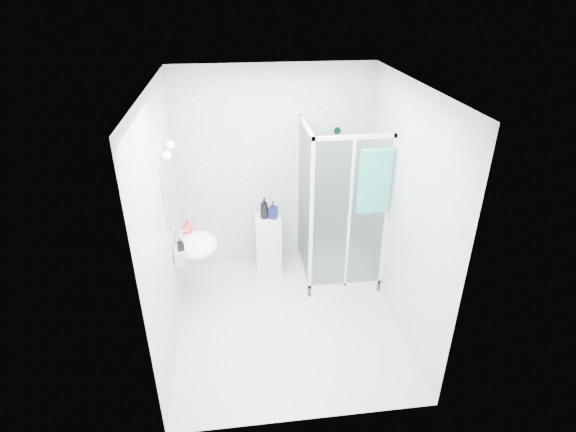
{
  "coord_description": "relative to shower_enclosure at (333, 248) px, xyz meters",
  "views": [
    {
      "loc": [
        -0.49,
        -3.91,
        3.39
      ],
      "look_at": [
        0.05,
        0.35,
        1.15
      ],
      "focal_mm": 28.0,
      "sensor_mm": 36.0,
      "label": 1
    }
  ],
  "objects": [
    {
      "name": "mirror",
      "position": [
        -1.85,
        -0.32,
        1.05
      ],
      "size": [
        0.02,
        0.6,
        0.7
      ],
      "primitive_type": "cube",
      "color": "white",
      "rests_on": "room"
    },
    {
      "name": "wall_hooks",
      "position": [
        -0.92,
        0.49,
        1.17
      ],
      "size": [
        0.23,
        0.06,
        0.03
      ],
      "color": "silver",
      "rests_on": "room"
    },
    {
      "name": "wall_basin",
      "position": [
        -1.66,
        -0.32,
        0.35
      ],
      "size": [
        0.46,
        0.56,
        0.35
      ],
      "color": "white",
      "rests_on": "ground"
    },
    {
      "name": "hand_towel",
      "position": [
        0.32,
        -0.4,
        1.07
      ],
      "size": [
        0.35,
        0.05,
        0.74
      ],
      "color": "teal",
      "rests_on": "shower_enclosure"
    },
    {
      "name": "storage_cabinet",
      "position": [
        -0.79,
        0.28,
        -0.06
      ],
      "size": [
        0.33,
        0.35,
        0.78
      ],
      "rotation": [
        0.0,
        0.0,
        0.01
      ],
      "color": "silver",
      "rests_on": "ground"
    },
    {
      "name": "shower_enclosure",
      "position": [
        0.0,
        0.0,
        0.0
      ],
      "size": [
        0.9,
        0.95,
        2.0
      ],
      "color": "white",
      "rests_on": "ground"
    },
    {
      "name": "shampoo_bottle_a",
      "position": [
        -0.83,
        0.27,
        0.47
      ],
      "size": [
        0.14,
        0.14,
        0.28
      ],
      "primitive_type": "imported",
      "rotation": [
        0.0,
        0.0,
        0.39
      ],
      "color": "black",
      "rests_on": "storage_cabinet"
    },
    {
      "name": "soap_dispenser_orange",
      "position": [
        -1.73,
        -0.14,
        0.5
      ],
      "size": [
        0.16,
        0.16,
        0.17
      ],
      "primitive_type": "imported",
      "rotation": [
        0.0,
        0.0,
        0.28
      ],
      "color": "red",
      "rests_on": "wall_basin"
    },
    {
      "name": "vanity_lights",
      "position": [
        -1.8,
        -0.32,
        1.47
      ],
      "size": [
        0.1,
        0.4,
        0.08
      ],
      "color": "silver",
      "rests_on": "room"
    },
    {
      "name": "shampoo_bottle_b",
      "position": [
        -0.72,
        0.26,
        0.45
      ],
      "size": [
        0.13,
        0.13,
        0.22
      ],
      "primitive_type": "imported",
      "rotation": [
        0.0,
        0.0,
        -0.4
      ],
      "color": "#0B1246",
      "rests_on": "storage_cabinet"
    },
    {
      "name": "soap_dispenser_black",
      "position": [
        -1.78,
        -0.51,
        0.49
      ],
      "size": [
        0.08,
        0.09,
        0.14
      ],
      "primitive_type": "imported",
      "rotation": [
        0.0,
        0.0,
        0.38
      ],
      "color": "black",
      "rests_on": "wall_basin"
    },
    {
      "name": "room",
      "position": [
        -0.67,
        -0.77,
        0.85
      ],
      "size": [
        2.4,
        2.6,
        2.6
      ],
      "color": "silver",
      "rests_on": "ground"
    }
  ]
}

